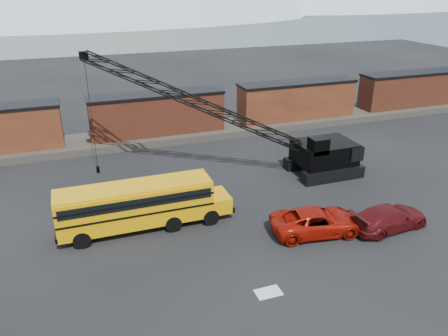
{
  "coord_description": "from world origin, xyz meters",
  "views": [
    {
      "loc": [
        -8.02,
        -20.83,
        15.41
      ],
      "look_at": [
        1.55,
        6.03,
        3.0
      ],
      "focal_mm": 35.0,
      "sensor_mm": 36.0,
      "label": 1
    }
  ],
  "objects_px": {
    "red_pickup": "(317,221)",
    "crawler_crane": "(202,105)",
    "school_bus": "(141,204)",
    "maroon_suv": "(389,218)"
  },
  "relations": [
    {
      "from": "red_pickup",
      "to": "maroon_suv",
      "type": "relative_size",
      "value": 1.08
    },
    {
      "from": "maroon_suv",
      "to": "crawler_crane",
      "type": "height_order",
      "value": "crawler_crane"
    },
    {
      "from": "crawler_crane",
      "to": "school_bus",
      "type": "bearing_deg",
      "value": -132.56
    },
    {
      "from": "red_pickup",
      "to": "maroon_suv",
      "type": "height_order",
      "value": "red_pickup"
    },
    {
      "from": "maroon_suv",
      "to": "crawler_crane",
      "type": "distance_m",
      "value": 16.39
    },
    {
      "from": "red_pickup",
      "to": "maroon_suv",
      "type": "xyz_separation_m",
      "value": [
        4.8,
        -1.13,
        -0.03
      ]
    },
    {
      "from": "school_bus",
      "to": "red_pickup",
      "type": "height_order",
      "value": "school_bus"
    },
    {
      "from": "red_pickup",
      "to": "crawler_crane",
      "type": "xyz_separation_m",
      "value": [
        -4.21,
        11.51,
        5.23
      ]
    },
    {
      "from": "school_bus",
      "to": "red_pickup",
      "type": "distance_m",
      "value": 11.61
    },
    {
      "from": "school_bus",
      "to": "maroon_suv",
      "type": "distance_m",
      "value": 16.48
    }
  ]
}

